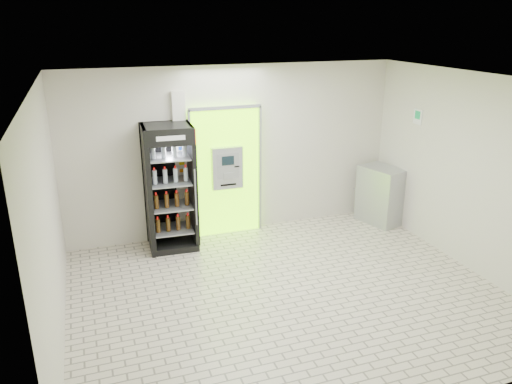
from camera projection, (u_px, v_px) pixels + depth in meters
name	position (u px, v px, depth m)	size (l,w,h in m)	color
ground	(287.00, 294.00, 7.14)	(6.00, 6.00, 0.00)	beige
room_shell	(290.00, 171.00, 6.53)	(6.00, 6.00, 6.00)	beige
atm_assembly	(226.00, 171.00, 8.84)	(1.30, 0.24, 2.33)	#84FF05
pillar	(181.00, 167.00, 8.59)	(0.22, 0.11, 2.60)	silver
beverage_cooler	(170.00, 190.00, 8.33)	(0.83, 0.77, 2.12)	black
steel_cabinet	(381.00, 195.00, 9.50)	(0.76, 0.93, 1.09)	#A0A3A8
exit_sign	(418.00, 117.00, 8.62)	(0.02, 0.22, 0.26)	white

